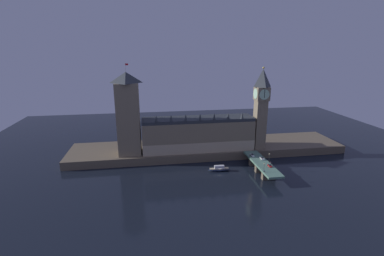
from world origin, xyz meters
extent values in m
plane|color=black|center=(0.00, 0.00, 0.00)|extent=(400.00, 400.00, 0.00)
cube|color=brown|center=(0.00, 39.00, 3.12)|extent=(220.00, 42.00, 6.25)
cube|color=#7F7056|center=(-9.90, 30.47, 17.82)|extent=(85.54, 19.94, 23.14)
cube|color=tan|center=(-9.90, 20.38, 10.41)|extent=(85.54, 0.20, 8.33)
cube|color=#2D3338|center=(-9.90, 30.47, 30.59)|extent=(85.54, 18.34, 2.40)
cone|color=#2D3338|center=(-41.97, 22.00, 34.33)|extent=(2.40, 2.40, 5.09)
cone|color=#2D3338|center=(-31.28, 22.00, 34.33)|extent=(2.40, 2.40, 5.09)
cone|color=#2D3338|center=(-20.59, 22.00, 34.33)|extent=(2.40, 2.40, 5.09)
cone|color=#2D3338|center=(-9.90, 22.00, 34.33)|extent=(2.40, 2.40, 5.09)
cone|color=#2D3338|center=(0.80, 22.00, 34.33)|extent=(2.40, 2.40, 5.09)
cone|color=#2D3338|center=(11.49, 22.00, 34.33)|extent=(2.40, 2.40, 5.09)
cone|color=#2D3338|center=(22.18, 22.00, 34.33)|extent=(2.40, 2.40, 5.09)
cube|color=#7F7056|center=(38.21, 25.66, 25.56)|extent=(8.32, 8.32, 38.63)
cube|color=#7F7056|center=(38.21, 25.66, 49.90)|extent=(9.82, 9.82, 10.06)
cylinder|color=#B7E5B7|center=(38.21, 20.63, 49.90)|extent=(7.79, 0.25, 7.79)
cylinder|color=#B7E5B7|center=(38.21, 30.70, 49.90)|extent=(7.79, 0.25, 7.79)
cylinder|color=#B7E5B7|center=(43.24, 25.66, 49.90)|extent=(0.25, 7.79, 7.79)
cylinder|color=#B7E5B7|center=(33.17, 25.66, 49.90)|extent=(0.25, 7.79, 7.79)
cube|color=black|center=(38.21, 20.44, 50.49)|extent=(0.36, 0.10, 5.84)
pyramid|color=#2D3338|center=(38.21, 25.66, 61.61)|extent=(9.82, 9.82, 13.36)
sphere|color=gold|center=(38.21, 25.66, 69.10)|extent=(1.60, 1.60, 1.60)
cube|color=#7F7056|center=(-61.96, 29.63, 32.83)|extent=(16.26, 16.26, 53.15)
pyramid|color=#2D3338|center=(-61.96, 29.63, 63.21)|extent=(16.58, 16.58, 7.62)
cylinder|color=#99999E|center=(-61.96, 29.63, 70.03)|extent=(0.24, 0.24, 6.00)
cube|color=red|center=(-60.86, 29.63, 72.13)|extent=(2.00, 0.08, 1.20)
cube|color=slate|center=(28.70, -5.00, 6.29)|extent=(10.50, 46.00, 1.40)
cube|color=brown|center=(28.70, -16.50, 2.80)|extent=(8.93, 3.20, 5.59)
cube|color=brown|center=(28.70, -5.00, 2.80)|extent=(8.93, 3.20, 5.59)
cube|color=brown|center=(28.70, 6.50, 2.80)|extent=(8.93, 3.20, 5.59)
cube|color=white|center=(26.39, 7.62, 7.64)|extent=(1.71, 4.63, 0.93)
cube|color=black|center=(26.39, 7.62, 8.33)|extent=(1.40, 2.08, 0.45)
cylinder|color=black|center=(25.57, 9.06, 7.31)|extent=(0.22, 0.64, 0.64)
cylinder|color=black|center=(27.20, 9.06, 7.31)|extent=(0.22, 0.64, 0.64)
cylinder|color=black|center=(25.57, 6.19, 7.31)|extent=(0.22, 0.64, 0.64)
cylinder|color=black|center=(27.20, 6.19, 7.31)|extent=(0.22, 0.64, 0.64)
cube|color=red|center=(31.01, -12.37, 7.53)|extent=(1.82, 3.98, 0.73)
cube|color=black|center=(31.01, -12.37, 8.12)|extent=(1.49, 1.79, 0.45)
cylinder|color=black|center=(31.87, -13.60, 7.31)|extent=(0.22, 0.64, 0.64)
cylinder|color=black|center=(30.15, -13.60, 7.31)|extent=(0.22, 0.64, 0.64)
cylinder|color=black|center=(31.87, -11.13, 7.31)|extent=(0.22, 0.64, 0.64)
cylinder|color=black|center=(30.15, -11.13, 7.31)|extent=(0.22, 0.64, 0.64)
cube|color=white|center=(31.01, 0.39, 7.59)|extent=(1.99, 4.22, 0.83)
cube|color=black|center=(31.01, 0.39, 8.23)|extent=(1.63, 1.90, 0.45)
cylinder|color=black|center=(31.95, -0.92, 7.31)|extent=(0.22, 0.64, 0.64)
cylinder|color=black|center=(30.06, -0.92, 7.31)|extent=(0.22, 0.64, 0.64)
cylinder|color=black|center=(31.95, 1.69, 7.31)|extent=(0.22, 0.64, 0.64)
cylinder|color=black|center=(30.06, 1.69, 7.31)|extent=(0.22, 0.64, 0.64)
cylinder|color=black|center=(24.08, -20.01, 7.37)|extent=(0.28, 0.28, 0.76)
cylinder|color=navy|center=(24.08, -20.01, 8.07)|extent=(0.38, 0.38, 0.63)
sphere|color=tan|center=(24.08, -20.01, 8.49)|extent=(0.21, 0.21, 0.21)
cylinder|color=black|center=(33.32, -8.87, 7.40)|extent=(0.28, 0.28, 0.82)
cylinder|color=#47384C|center=(33.32, -8.87, 8.15)|extent=(0.38, 0.38, 0.68)
sphere|color=tan|center=(33.32, -8.87, 8.60)|extent=(0.22, 0.22, 0.22)
cylinder|color=black|center=(24.08, 6.68, 7.41)|extent=(0.28, 0.28, 0.83)
cylinder|color=brown|center=(24.08, 6.68, 8.17)|extent=(0.38, 0.38, 0.69)
sphere|color=tan|center=(24.08, 6.68, 8.63)|extent=(0.22, 0.22, 0.22)
cylinder|color=#2D3333|center=(23.68, -19.72, 7.24)|extent=(0.56, 0.56, 0.50)
cylinder|color=#2D3333|center=(23.68, -19.72, 9.89)|extent=(0.18, 0.18, 4.80)
sphere|color=#F9E5A3|center=(23.68, -19.72, 12.85)|extent=(0.60, 0.60, 0.60)
sphere|color=#F9E5A3|center=(23.23, -19.72, 12.50)|extent=(0.44, 0.44, 0.44)
sphere|color=#F9E5A3|center=(24.13, -19.72, 12.50)|extent=(0.44, 0.44, 0.44)
cylinder|color=#2D3333|center=(33.72, -5.00, 7.24)|extent=(0.56, 0.56, 0.50)
cylinder|color=#2D3333|center=(33.72, -5.00, 10.07)|extent=(0.18, 0.18, 5.15)
sphere|color=#F9E5A3|center=(33.72, -5.00, 13.19)|extent=(0.60, 0.60, 0.60)
sphere|color=#F9E5A3|center=(33.27, -5.00, 12.84)|extent=(0.44, 0.44, 0.44)
sphere|color=#F9E5A3|center=(34.17, -5.00, 12.84)|extent=(0.44, 0.44, 0.44)
ellipsoid|color=#1E2842|center=(-0.08, 0.67, 1.06)|extent=(15.33, 4.35, 2.12)
cube|color=tan|center=(-0.08, 0.67, 2.02)|extent=(13.48, 3.54, 0.24)
cube|color=silver|center=(-0.08, 0.67, 3.20)|extent=(6.93, 2.56, 2.12)
camera|label=1|loc=(-47.01, -172.97, 82.27)|focal=26.00mm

